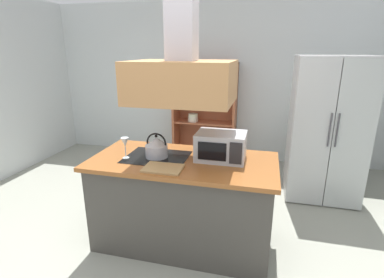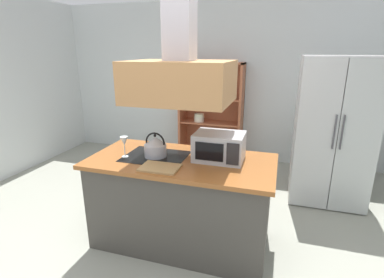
{
  "view_description": "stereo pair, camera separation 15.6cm",
  "coord_description": "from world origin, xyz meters",
  "px_view_note": "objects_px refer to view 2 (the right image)",
  "views": [
    {
      "loc": [
        0.85,
        -2.15,
        1.9
      ],
      "look_at": [
        0.13,
        0.71,
        1.0
      ],
      "focal_mm": 27.36,
      "sensor_mm": 36.0,
      "label": 1
    },
    {
      "loc": [
        1.0,
        -2.11,
        1.9
      ],
      "look_at": [
        0.13,
        0.71,
        1.0
      ],
      "focal_mm": 27.36,
      "sensor_mm": 36.0,
      "label": 2
    }
  ],
  "objects_px": {
    "kettle": "(155,147)",
    "wine_glass_on_counter": "(124,142)",
    "dish_cabinet": "(211,118)",
    "cutting_board": "(160,168)",
    "microwave": "(219,147)",
    "refrigerator": "(332,131)"
  },
  "relations": [
    {
      "from": "dish_cabinet",
      "to": "microwave",
      "type": "height_order",
      "value": "dish_cabinet"
    },
    {
      "from": "dish_cabinet",
      "to": "wine_glass_on_counter",
      "type": "bearing_deg",
      "value": -95.75
    },
    {
      "from": "kettle",
      "to": "wine_glass_on_counter",
      "type": "distance_m",
      "value": 0.3
    },
    {
      "from": "refrigerator",
      "to": "kettle",
      "type": "bearing_deg",
      "value": -140.96
    },
    {
      "from": "refrigerator",
      "to": "cutting_board",
      "type": "xyz_separation_m",
      "value": [
        -1.62,
        -1.71,
        -0.01
      ]
    },
    {
      "from": "kettle",
      "to": "wine_glass_on_counter",
      "type": "bearing_deg",
      "value": -160.45
    },
    {
      "from": "kettle",
      "to": "refrigerator",
      "type": "bearing_deg",
      "value": 39.04
    },
    {
      "from": "kettle",
      "to": "microwave",
      "type": "height_order",
      "value": "microwave"
    },
    {
      "from": "kettle",
      "to": "wine_glass_on_counter",
      "type": "relative_size",
      "value": 1.17
    },
    {
      "from": "refrigerator",
      "to": "cutting_board",
      "type": "height_order",
      "value": "refrigerator"
    },
    {
      "from": "refrigerator",
      "to": "kettle",
      "type": "xyz_separation_m",
      "value": [
        -1.78,
        -1.44,
        0.08
      ]
    },
    {
      "from": "cutting_board",
      "to": "microwave",
      "type": "distance_m",
      "value": 0.6
    },
    {
      "from": "dish_cabinet",
      "to": "kettle",
      "type": "distance_m",
      "value": 2.44
    },
    {
      "from": "cutting_board",
      "to": "wine_glass_on_counter",
      "type": "xyz_separation_m",
      "value": [
        -0.44,
        0.17,
        0.14
      ]
    },
    {
      "from": "cutting_board",
      "to": "wine_glass_on_counter",
      "type": "distance_m",
      "value": 0.49
    },
    {
      "from": "cutting_board",
      "to": "microwave",
      "type": "relative_size",
      "value": 0.74
    },
    {
      "from": "kettle",
      "to": "cutting_board",
      "type": "relative_size",
      "value": 0.71
    },
    {
      "from": "refrigerator",
      "to": "dish_cabinet",
      "type": "height_order",
      "value": "refrigerator"
    },
    {
      "from": "kettle",
      "to": "cutting_board",
      "type": "height_order",
      "value": "kettle"
    },
    {
      "from": "dish_cabinet",
      "to": "cutting_board",
      "type": "height_order",
      "value": "dish_cabinet"
    },
    {
      "from": "refrigerator",
      "to": "cutting_board",
      "type": "bearing_deg",
      "value": -133.35
    },
    {
      "from": "refrigerator",
      "to": "wine_glass_on_counter",
      "type": "height_order",
      "value": "refrigerator"
    }
  ]
}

